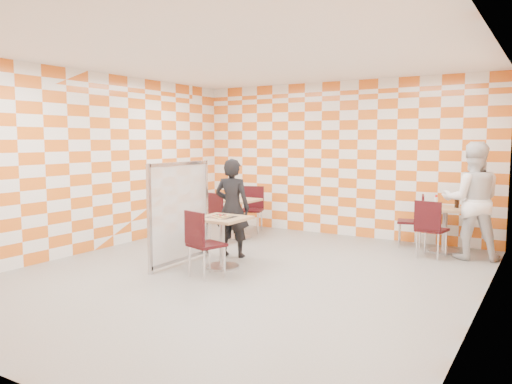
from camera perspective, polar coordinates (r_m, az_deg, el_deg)
room_shell at (r=7.25m, az=0.73°, el=3.04°), size 7.00×7.00×7.00m
main_table at (r=7.33m, az=-3.90°, el=-4.74°), size 0.70×0.70×0.75m
second_table at (r=8.91m, az=20.78°, el=-3.21°), size 0.70×0.70×0.75m
empty_table at (r=9.51m, az=-2.06°, el=-2.26°), size 0.70×0.70×0.75m
chair_main_front at (r=6.78m, az=-6.29°, el=-5.35°), size 0.53×0.53×0.92m
chair_second_front at (r=8.31m, az=19.25°, el=-3.55°), size 0.48×0.49×0.92m
chair_second_side at (r=9.10m, az=17.81°, el=-2.69°), size 0.51×0.51×0.92m
chair_empty_near at (r=9.01m, az=-4.21°, el=-2.50°), size 0.51×0.52×0.92m
chair_empty_far at (r=10.18m, az=-0.38°, el=-1.51°), size 0.53×0.54×0.92m
partition at (r=7.55m, az=-8.70°, el=-2.33°), size 0.08×1.38×1.55m
man_dark at (r=7.98m, az=-2.74°, el=-1.82°), size 0.64×0.49×1.58m
man_white at (r=8.52m, az=23.44°, el=-0.91°), size 1.05×0.92×1.85m
pizza_on_foil at (r=7.28m, az=-3.98°, el=-2.76°), size 0.40×0.40×0.04m
sport_bottle at (r=8.94m, az=19.88°, el=-1.02°), size 0.06×0.06×0.20m
soda_bottle at (r=8.91m, az=21.97°, el=-1.02°), size 0.07×0.07×0.23m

